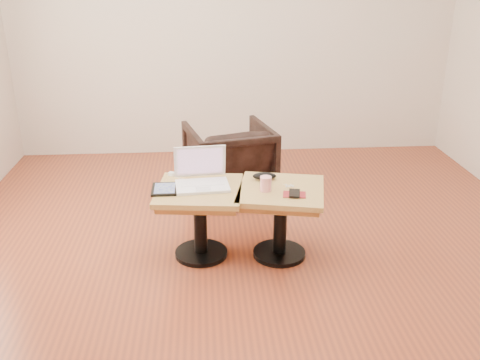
{
  "coord_description": "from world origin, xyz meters",
  "views": [
    {
      "loc": [
        -0.35,
        -3.27,
        1.88
      ],
      "look_at": [
        -0.11,
        0.0,
        0.56
      ],
      "focal_mm": 40.0,
      "sensor_mm": 36.0,
      "label": 1
    }
  ],
  "objects": [
    {
      "name": "side_table_right",
      "position": [
        0.16,
        -0.04,
        0.38
      ],
      "size": [
        0.66,
        0.66,
        0.51
      ],
      "rotation": [
        0.0,
        0.0,
        -0.21
      ],
      "color": "black",
      "rests_on": "ground"
    },
    {
      "name": "glasses_case",
      "position": [
        0.07,
        0.12,
        0.53
      ],
      "size": [
        0.17,
        0.08,
        0.05
      ],
      "primitive_type": "ellipsoid",
      "rotation": [
        0.0,
        0.0,
        -0.05
      ],
      "color": "black",
      "rests_on": "side_table_right"
    },
    {
      "name": "laptop",
      "position": [
        -0.36,
        0.06,
        0.56
      ],
      "size": [
        0.37,
        0.32,
        0.25
      ],
      "rotation": [
        0.0,
        0.0,
        0.09
      ],
      "color": "white",
      "rests_on": "side_table_left"
    },
    {
      "name": "tablet",
      "position": [
        -0.6,
        -0.02,
        0.51
      ],
      "size": [
        0.17,
        0.22,
        0.02
      ],
      "rotation": [
        0.0,
        0.0,
        0.01
      ],
      "color": "black",
      "rests_on": "side_table_left"
    },
    {
      "name": "phone_on_sleeve",
      "position": [
        0.23,
        -0.16,
        0.51
      ],
      "size": [
        0.16,
        0.14,
        0.02
      ],
      "rotation": [
        0.0,
        0.0,
        -0.17
      ],
      "color": "maroon",
      "rests_on": "side_table_right"
    },
    {
      "name": "charging_adapter",
      "position": [
        -0.57,
        0.25,
        0.52
      ],
      "size": [
        0.05,
        0.05,
        0.02
      ],
      "primitive_type": "cube",
      "rotation": [
        0.0,
        0.0,
        -0.45
      ],
      "color": "white",
      "rests_on": "side_table_left"
    },
    {
      "name": "armchair",
      "position": [
        -0.12,
        1.05,
        0.32
      ],
      "size": [
        0.82,
        0.84,
        0.63
      ],
      "primitive_type": "imported",
      "rotation": [
        0.0,
        0.0,
        3.38
      ],
      "color": "black",
      "rests_on": "ground"
    },
    {
      "name": "earbuds_tangle",
      "position": [
        0.22,
        -0.01,
        0.51
      ],
      "size": [
        0.07,
        0.04,
        0.01
      ],
      "color": "white",
      "rests_on": "side_table_right"
    },
    {
      "name": "striped_cup",
      "position": [
        0.06,
        -0.07,
        0.55
      ],
      "size": [
        0.09,
        0.09,
        0.1
      ],
      "primitive_type": "cylinder",
      "rotation": [
        0.0,
        0.0,
        0.15
      ],
      "color": "#F14A5B",
      "rests_on": "side_table_right"
    },
    {
      "name": "room_shell",
      "position": [
        0.0,
        0.0,
        1.35
      ],
      "size": [
        4.52,
        4.52,
        2.71
      ],
      "color": "brown",
      "rests_on": "ground"
    },
    {
      "name": "side_table_left",
      "position": [
        -0.38,
        0.0,
        0.38
      ],
      "size": [
        0.62,
        0.62,
        0.51
      ],
      "rotation": [
        0.0,
        0.0,
        -0.12
      ],
      "color": "black",
      "rests_on": "ground"
    }
  ]
}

